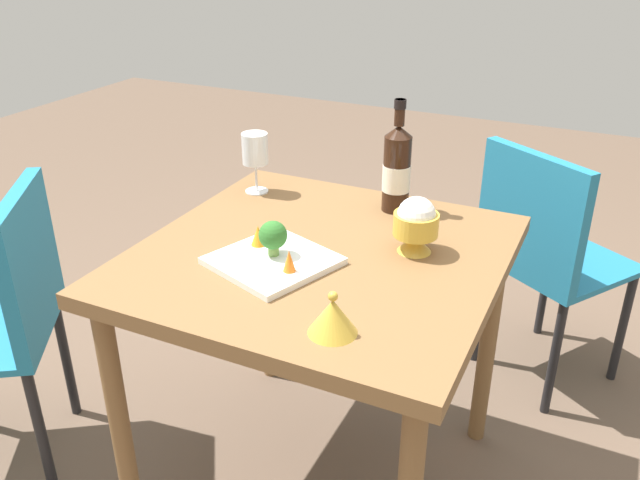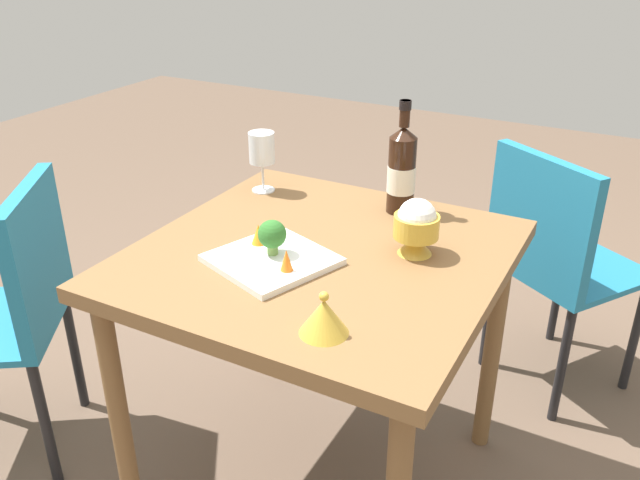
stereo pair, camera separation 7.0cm
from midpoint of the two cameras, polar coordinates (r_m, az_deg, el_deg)
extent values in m
plane|color=brown|center=(2.08, 1.03, -19.65)|extent=(8.00, 8.00, 0.00)
cube|color=brown|center=(1.64, 1.23, -1.59)|extent=(0.86, 0.86, 0.04)
cylinder|color=brown|center=(2.03, 15.55, -8.87)|extent=(0.05, 0.05, 0.71)
cylinder|color=brown|center=(2.26, -2.97, -4.02)|extent=(0.05, 0.05, 0.71)
cylinder|color=brown|center=(1.79, -15.73, -14.52)|extent=(0.05, 0.05, 0.71)
cube|color=teal|center=(2.36, 21.52, -2.19)|extent=(0.55, 0.55, 0.02)
cube|color=teal|center=(2.15, 19.25, 1.61)|extent=(0.36, 0.25, 0.40)
cylinder|color=black|center=(2.68, 20.47, -4.09)|extent=(0.03, 0.03, 0.43)
cylinder|color=black|center=(2.51, 26.14, -7.39)|extent=(0.03, 0.03, 0.43)
cylinder|color=black|center=(2.45, 15.08, -6.13)|extent=(0.03, 0.03, 0.43)
cylinder|color=black|center=(2.27, 20.90, -10.00)|extent=(0.03, 0.03, 0.43)
cube|color=teal|center=(1.95, -22.14, -1.35)|extent=(0.25, 0.36, 0.40)
cylinder|color=black|center=(2.05, -21.57, -14.43)|extent=(0.03, 0.03, 0.43)
cylinder|color=black|center=(2.31, -19.47, -9.02)|extent=(0.03, 0.03, 0.43)
cylinder|color=black|center=(1.83, 8.10, 5.50)|extent=(0.08, 0.07, 0.21)
cone|color=black|center=(1.79, 8.34, 9.12)|extent=(0.08, 0.07, 0.03)
cylinder|color=black|center=(1.77, 8.44, 10.67)|extent=(0.03, 0.03, 0.07)
cylinder|color=black|center=(1.77, 8.49, 11.39)|extent=(0.03, 0.03, 0.02)
cylinder|color=silver|center=(1.83, 8.08, 5.20)|extent=(0.08, 0.08, 0.07)
cylinder|color=white|center=(1.99, -3.86, 4.30)|extent=(0.07, 0.07, 0.00)
cylinder|color=white|center=(1.98, -3.90, 5.50)|extent=(0.01, 0.01, 0.08)
cylinder|color=white|center=(1.95, -3.98, 7.91)|extent=(0.08, 0.08, 0.09)
cone|color=gold|center=(1.63, 9.38, -0.43)|extent=(0.08, 0.08, 0.04)
cylinder|color=gold|center=(1.61, 9.51, 1.16)|extent=(0.11, 0.11, 0.05)
sphere|color=white|center=(1.60, 9.57, 1.89)|extent=(0.09, 0.09, 0.09)
cone|color=gold|center=(1.30, 1.90, -6.60)|extent=(0.10, 0.10, 0.07)
sphere|color=gold|center=(1.28, 1.93, -4.89)|extent=(0.02, 0.02, 0.02)
cube|color=white|center=(1.57, -2.87, -1.71)|extent=(0.32, 0.32, 0.02)
cylinder|color=#729E4C|center=(1.57, -2.81, -0.74)|extent=(0.03, 0.03, 0.03)
sphere|color=#2D6B28|center=(1.56, -2.84, 0.50)|extent=(0.07, 0.07, 0.07)
cone|color=orange|center=(1.50, -1.55, -1.75)|extent=(0.03, 0.03, 0.05)
cone|color=orange|center=(1.62, -4.06, 0.49)|extent=(0.04, 0.04, 0.05)
camera|label=1|loc=(0.04, -88.75, 0.61)|focal=37.31mm
camera|label=2|loc=(0.04, 91.25, -0.61)|focal=37.31mm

